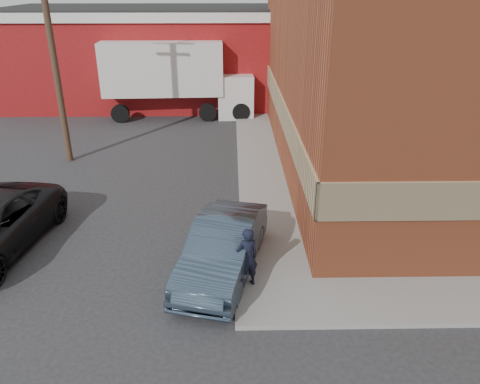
% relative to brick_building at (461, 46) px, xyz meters
% --- Properties ---
extents(ground, '(90.00, 90.00, 0.00)m').
position_rel_brick_building_xyz_m(ground, '(-8.50, -9.00, -4.68)').
color(ground, '#28282B').
rests_on(ground, ground).
extents(brick_building, '(14.25, 18.25, 9.36)m').
position_rel_brick_building_xyz_m(brick_building, '(0.00, 0.00, 0.00)').
color(brick_building, '#A94C2B').
rests_on(brick_building, ground).
extents(sidewalk_west, '(1.80, 18.00, 0.12)m').
position_rel_brick_building_xyz_m(sidewalk_west, '(-7.90, 0.00, -4.62)').
color(sidewalk_west, gray).
rests_on(sidewalk_west, ground).
extents(warehouse, '(16.30, 8.30, 5.60)m').
position_rel_brick_building_xyz_m(warehouse, '(-14.50, 11.00, -1.87)').
color(warehouse, maroon).
rests_on(warehouse, ground).
extents(utility_pole, '(2.00, 0.26, 9.00)m').
position_rel_brick_building_xyz_m(utility_pole, '(-16.00, 0.00, 0.06)').
color(utility_pole, '#493624').
rests_on(utility_pole, ground).
extents(man, '(0.69, 0.58, 1.60)m').
position_rel_brick_building_xyz_m(man, '(-8.70, -9.25, -3.77)').
color(man, black).
rests_on(man, sidewalk_south).
extents(sedan, '(2.60, 4.71, 1.47)m').
position_rel_brick_building_xyz_m(sedan, '(-9.30, -8.50, -3.95)').
color(sedan, '#324354').
rests_on(sedan, ground).
extents(box_truck, '(8.45, 2.86, 4.12)m').
position_rel_brick_building_xyz_m(box_truck, '(-11.94, 7.04, -2.31)').
color(box_truck, silver).
rests_on(box_truck, ground).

